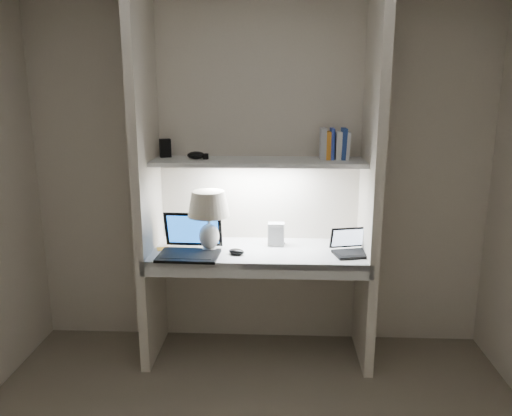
# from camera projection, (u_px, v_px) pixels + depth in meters

# --- Properties ---
(back_wall) EXTENTS (3.20, 0.01, 2.50)m
(back_wall) POSITION_uv_depth(u_px,v_px,m) (259.00, 172.00, 3.50)
(back_wall) COLOR beige
(back_wall) RESTS_ON floor
(alcove_panel_left) EXTENTS (0.06, 0.55, 2.50)m
(alcove_panel_left) POSITION_uv_depth(u_px,v_px,m) (147.00, 178.00, 3.26)
(alcove_panel_left) COLOR beige
(alcove_panel_left) RESTS_ON floor
(alcove_panel_right) EXTENTS (0.06, 0.55, 2.50)m
(alcove_panel_right) POSITION_uv_depth(u_px,v_px,m) (371.00, 180.00, 3.20)
(alcove_panel_right) COLOR beige
(alcove_panel_right) RESTS_ON floor
(desk) EXTENTS (1.40, 0.55, 0.04)m
(desk) POSITION_uv_depth(u_px,v_px,m) (258.00, 252.00, 3.35)
(desk) COLOR white
(desk) RESTS_ON alcove_panel_left
(desk_apron) EXTENTS (1.46, 0.03, 0.10)m
(desk_apron) POSITION_uv_depth(u_px,v_px,m) (256.00, 270.00, 3.10)
(desk_apron) COLOR silver
(desk_apron) RESTS_ON desk
(shelf) EXTENTS (1.40, 0.36, 0.03)m
(shelf) POSITION_uv_depth(u_px,v_px,m) (258.00, 162.00, 3.30)
(shelf) COLOR silver
(shelf) RESTS_ON back_wall
(strip_light) EXTENTS (0.60, 0.04, 0.02)m
(strip_light) POSITION_uv_depth(u_px,v_px,m) (258.00, 165.00, 3.31)
(strip_light) COLOR white
(strip_light) RESTS_ON shelf
(table_lamp) EXTENTS (0.28, 0.28, 0.40)m
(table_lamp) POSITION_uv_depth(u_px,v_px,m) (209.00, 211.00, 3.26)
(table_lamp) COLOR white
(table_lamp) RESTS_ON desk
(laptop_main) EXTENTS (0.40, 0.35, 0.26)m
(laptop_main) POSITION_uv_depth(u_px,v_px,m) (190.00, 245.00, 3.25)
(laptop_main) COLOR black
(laptop_main) RESTS_ON desk
(laptop_netbook) EXTENTS (0.29, 0.27, 0.16)m
(laptop_netbook) POSITION_uv_depth(u_px,v_px,m) (352.00, 248.00, 3.26)
(laptop_netbook) COLOR black
(laptop_netbook) RESTS_ON desk
(speaker) EXTENTS (0.11, 0.08, 0.16)m
(speaker) POSITION_uv_depth(u_px,v_px,m) (276.00, 234.00, 3.42)
(speaker) COLOR silver
(speaker) RESTS_ON desk
(mouse) EXTENTS (0.13, 0.11, 0.04)m
(mouse) POSITION_uv_depth(u_px,v_px,m) (236.00, 252.00, 3.24)
(mouse) COLOR black
(mouse) RESTS_ON desk
(cable_coil) EXTENTS (0.11, 0.11, 0.01)m
(cable_coil) POSITION_uv_depth(u_px,v_px,m) (278.00, 243.00, 3.47)
(cable_coil) COLOR black
(cable_coil) RESTS_ON desk
(sticky_note) EXTENTS (0.10, 0.10, 0.00)m
(sticky_note) POSITION_uv_depth(u_px,v_px,m) (163.00, 249.00, 3.36)
(sticky_note) COLOR yellow
(sticky_note) RESTS_ON desk
(book_row) EXTENTS (0.19, 0.14, 0.21)m
(book_row) POSITION_uv_depth(u_px,v_px,m) (334.00, 144.00, 3.30)
(book_row) COLOR silver
(book_row) RESTS_ON shelf
(shelf_box) EXTENTS (0.09, 0.08, 0.12)m
(shelf_box) POSITION_uv_depth(u_px,v_px,m) (165.00, 148.00, 3.40)
(shelf_box) COLOR black
(shelf_box) RESTS_ON shelf
(shelf_gadget) EXTENTS (0.13, 0.10, 0.05)m
(shelf_gadget) POSITION_uv_depth(u_px,v_px,m) (196.00, 155.00, 3.31)
(shelf_gadget) COLOR black
(shelf_gadget) RESTS_ON shelf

